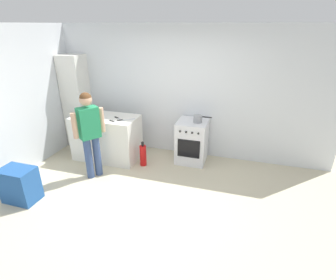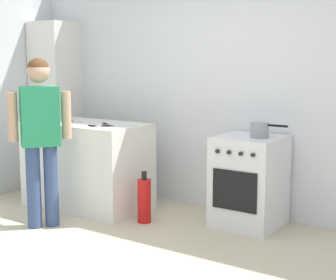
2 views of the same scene
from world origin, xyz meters
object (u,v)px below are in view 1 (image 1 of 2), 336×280
object	(u,v)px
larder_cabinet	(77,102)
pot	(198,119)
knife_bread	(125,120)
knife_carving	(119,119)
recycling_crate_lower	(22,192)
knife_paring	(113,121)
knife_utility	(96,116)
fire_extinguisher	(143,155)
oven_left	(192,141)
recycling_crate_upper	(18,177)
person	(89,129)

from	to	relation	value
larder_cabinet	pot	bearing A→B (deg)	-2.65
knife_bread	knife_carving	size ratio (longest dim) A/B	1.03
pot	recycling_crate_lower	xyz separation A→B (m)	(-2.39, -2.07, -0.78)
knife_paring	larder_cabinet	bearing A→B (deg)	151.23
knife_bread	recycling_crate_lower	size ratio (longest dim) A/B	0.59
knife_utility	larder_cabinet	size ratio (longest dim) A/B	0.13
knife_utility	fire_extinguisher	distance (m)	1.22
knife_utility	oven_left	bearing A→B (deg)	12.12
oven_left	knife_bread	bearing A→B (deg)	-160.52
pot	recycling_crate_upper	bearing A→B (deg)	-139.17
knife_utility	knife_carving	xyz separation A→B (m)	(0.51, -0.02, -0.00)
knife_bread	larder_cabinet	size ratio (longest dim) A/B	0.15
knife_bread	pot	bearing A→B (deg)	17.08
knife_utility	person	size ratio (longest dim) A/B	0.16
larder_cabinet	oven_left	bearing A→B (deg)	-2.21
oven_left	fire_extinguisher	xyz separation A→B (m)	(-0.87, -0.48, -0.21)
knife_paring	recycling_crate_upper	world-z (taller)	knife_paring
knife_carving	fire_extinguisher	distance (m)	0.85
fire_extinguisher	larder_cabinet	bearing A→B (deg)	161.95
oven_left	knife_carving	bearing A→B (deg)	-162.91
knife_bread	knife_carving	bearing A→B (deg)	174.11
knife_carving	knife_paring	xyz separation A→B (m)	(-0.04, -0.16, 0.00)
pot	knife_bread	distance (m)	1.39
knife_bread	knife_paring	bearing A→B (deg)	-139.92
oven_left	person	world-z (taller)	person
pot	oven_left	bearing A→B (deg)	166.06
pot	recycling_crate_upper	size ratio (longest dim) A/B	0.67
pot	recycling_crate_lower	size ratio (longest dim) A/B	0.67
knife_utility	larder_cabinet	xyz separation A→B (m)	(-0.78, 0.50, 0.10)
knife_utility	person	distance (m)	0.77
knife_bread	larder_cabinet	distance (m)	1.53
knife_carving	person	world-z (taller)	person
knife_utility	person	xyz separation A→B (m)	(0.29, -0.71, 0.02)
oven_left	knife_carving	distance (m)	1.50
knife_bread	knife_carving	distance (m)	0.14
oven_left	recycling_crate_upper	bearing A→B (deg)	-137.58
knife_bread	knife_paring	world-z (taller)	same
oven_left	knife_utility	bearing A→B (deg)	-167.88
recycling_crate_lower	person	bearing A→B (deg)	54.07
knife_carving	knife_paring	bearing A→B (deg)	-103.96
knife_utility	fire_extinguisher	xyz separation A→B (m)	(1.00, -0.08, -0.69)
knife_bread	fire_extinguisher	bearing A→B (deg)	-7.32
knife_bread	larder_cabinet	xyz separation A→B (m)	(-1.43, 0.53, 0.10)
knife_carving	knife_paring	distance (m)	0.17
oven_left	recycling_crate_upper	world-z (taller)	oven_left
fire_extinguisher	larder_cabinet	distance (m)	2.03
knife_bread	person	bearing A→B (deg)	-117.57
knife_utility	knife_paring	bearing A→B (deg)	-21.17
oven_left	knife_carving	xyz separation A→B (m)	(-1.36, -0.42, 0.48)
knife_paring	fire_extinguisher	xyz separation A→B (m)	(0.53, 0.11, -0.69)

